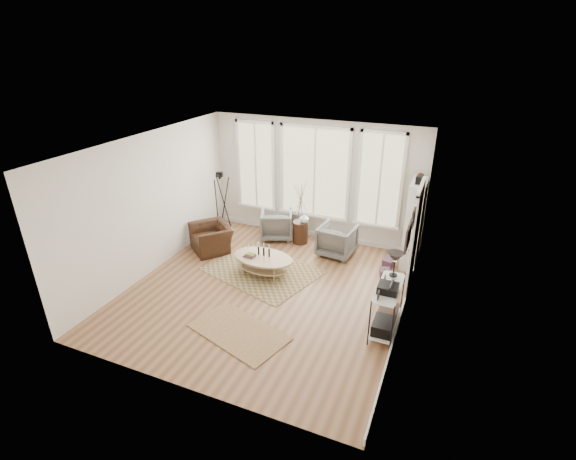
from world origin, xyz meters
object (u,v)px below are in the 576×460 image
at_px(coffee_table, 263,261).
at_px(accent_chair, 212,238).
at_px(armchair_left, 277,224).
at_px(side_table, 301,214).
at_px(armchair_right, 337,240).
at_px(low_shelf, 387,303).
at_px(bookcase, 414,224).

distance_m(coffee_table, accent_chair, 1.69).
bearing_deg(armchair_left, side_table, 154.73).
distance_m(armchair_right, side_table, 1.09).
height_order(coffee_table, accent_chair, accent_chair).
bearing_deg(armchair_right, side_table, -8.35).
xyz_separation_m(low_shelf, accent_chair, (-4.33, 1.39, -0.20)).
bearing_deg(side_table, coffee_table, -96.38).
height_order(bookcase, armchair_right, bookcase).
bearing_deg(low_shelf, armchair_left, 141.02).
distance_m(bookcase, coffee_table, 3.32).
xyz_separation_m(low_shelf, side_table, (-2.54, 2.54, 0.23)).
height_order(bookcase, armchair_left, bookcase).
bearing_deg(low_shelf, accent_chair, 162.19).
bearing_deg(accent_chair, armchair_left, 85.99).
relative_size(low_shelf, armchair_left, 1.68).
relative_size(coffee_table, armchair_right, 1.70).
distance_m(side_table, accent_chair, 2.17).
distance_m(bookcase, armchair_left, 3.30).
height_order(bookcase, coffee_table, bookcase).
xyz_separation_m(coffee_table, armchair_right, (1.18, 1.45, 0.04)).
bearing_deg(low_shelf, side_table, 134.96).
relative_size(bookcase, side_table, 1.34).
relative_size(bookcase, armchair_left, 2.64).
height_order(low_shelf, armchair_right, low_shelf).
distance_m(low_shelf, coffee_table, 2.86).
height_order(bookcase, low_shelf, bookcase).
relative_size(bookcase, armchair_right, 2.61).
distance_m(coffee_table, armchair_right, 1.88).
relative_size(low_shelf, armchair_right, 1.66).
bearing_deg(coffee_table, side_table, 83.62).
bearing_deg(armchair_right, low_shelf, 130.13).
height_order(armchair_right, side_table, side_table).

